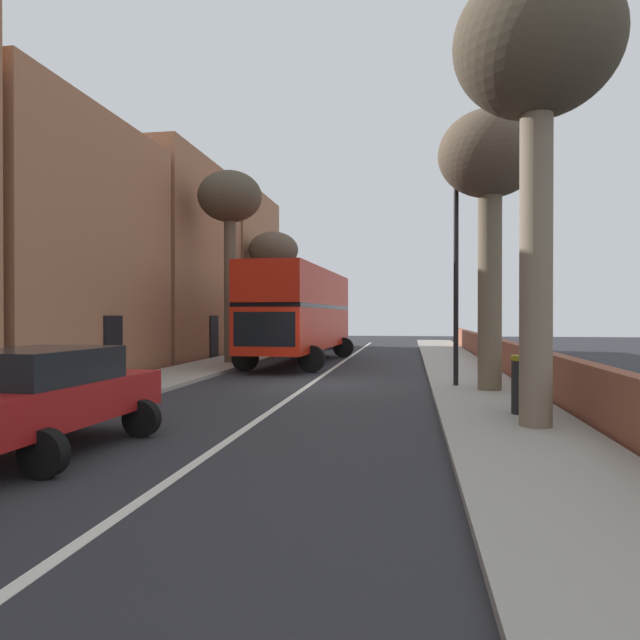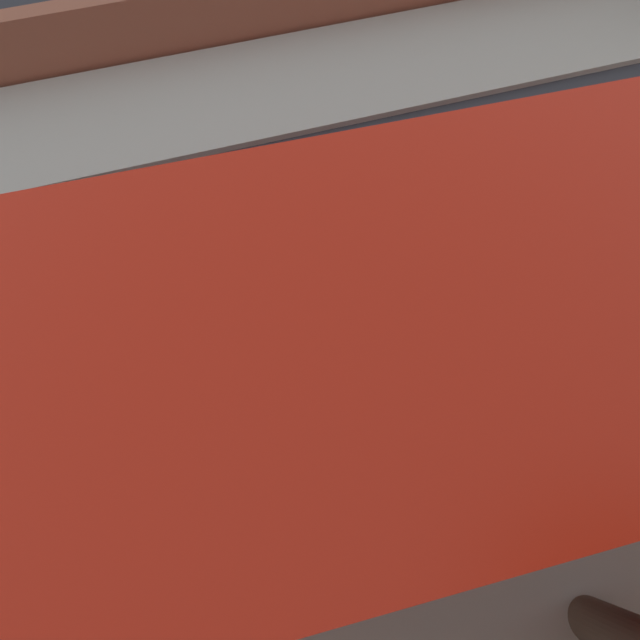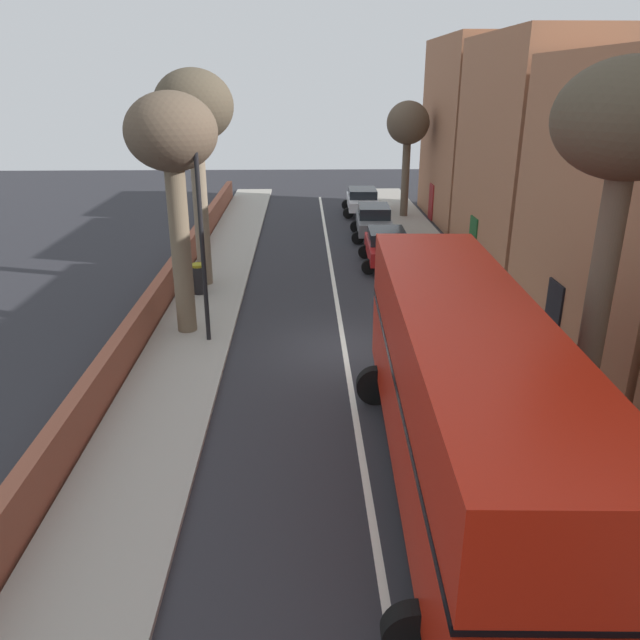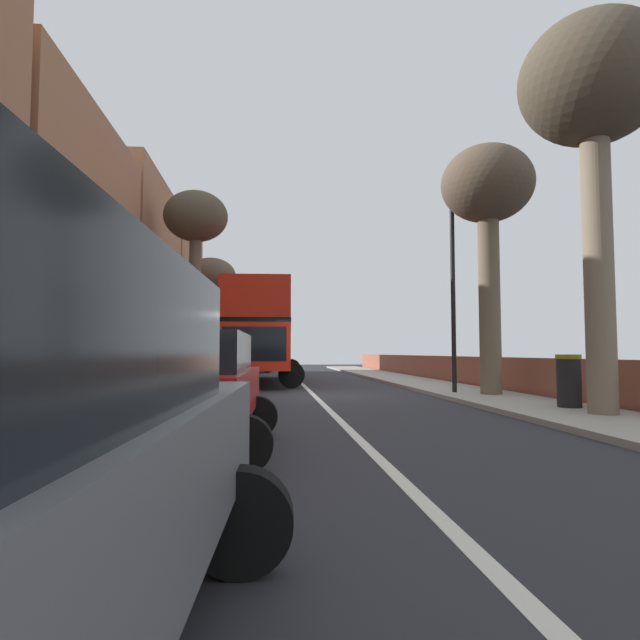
{
  "view_description": "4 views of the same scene",
  "coord_description": "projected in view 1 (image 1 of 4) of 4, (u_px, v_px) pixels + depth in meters",
  "views": [
    {
      "loc": [
        3.02,
        -17.18,
        2.1
      ],
      "look_at": [
        -0.23,
        3.33,
        1.94
      ],
      "focal_mm": 32.1,
      "sensor_mm": 36.0,
      "label": 1
    },
    {
      "loc": [
        -2.38,
        8.95,
        6.1
      ],
      "look_at": [
        -0.4,
        8.39,
        0.95
      ],
      "focal_mm": 24.13,
      "sensor_mm": 36.0,
      "label": 2
    },
    {
      "loc": [
        1.27,
        17.63,
        7.8
      ],
      "look_at": [
        0.84,
        2.57,
        1.95
      ],
      "focal_mm": 34.57,
      "sensor_mm": 36.0,
      "label": 3
    },
    {
      "loc": [
        -1.38,
        -16.53,
        1.34
      ],
      "look_at": [
        0.58,
        4.27,
        2.62
      ],
      "focal_mm": 29.76,
      "sensor_mm": 36.0,
      "label": 4
    }
  ],
  "objects": [
    {
      "name": "sidewalk_right",
      "position": [
        475.0,
        385.0,
        16.69
      ],
      "size": [
        2.6,
        60.0,
        0.12
      ],
      "primitive_type": "cube",
      "color": "#9E998E",
      "rests_on": "ground"
    },
    {
      "name": "street_tree_left_0",
      "position": [
        230.0,
        205.0,
        24.32
      ],
      "size": [
        2.72,
        2.72,
        8.14
      ],
      "color": "brown",
      "rests_on": "sidewalk_left"
    },
    {
      "name": "sidewalk_left",
      "position": [
        159.0,
        379.0,
        18.22
      ],
      "size": [
        2.6,
        60.0,
        0.12
      ],
      "primitive_type": "cube",
      "color": "#9E998E",
      "rests_on": "ground"
    },
    {
      "name": "street_tree_right_1",
      "position": [
        537.0,
        60.0,
        10.19
      ],
      "size": [
        2.95,
        2.95,
        8.17
      ],
      "color": "#7A6B56",
      "rests_on": "sidewalk_right"
    },
    {
      "name": "parked_car_red_left_3",
      "position": [
        45.0,
        393.0,
        8.72
      ],
      "size": [
        2.51,
        4.17,
        1.6
      ],
      "color": "#AD1919",
      "rests_on": "ground"
    },
    {
      "name": "street_tree_right_3",
      "position": [
        490.0,
        168.0,
        15.23
      ],
      "size": [
        2.75,
        2.75,
        7.46
      ],
      "color": "brown",
      "rests_on": "sidewalk_right"
    },
    {
      "name": "lamppost_right",
      "position": [
        456.0,
        255.0,
        16.2
      ],
      "size": [
        0.32,
        0.32,
        6.31
      ],
      "color": "black",
      "rests_on": "sidewalk_right"
    },
    {
      "name": "litter_bin_right",
      "position": [
        525.0,
        384.0,
        11.51
      ],
      "size": [
        0.55,
        0.55,
        1.18
      ],
      "color": "black",
      "rests_on": "sidewalk_right"
    },
    {
      "name": "terraced_houses_left",
      "position": [
        55.0,
        232.0,
        18.72
      ],
      "size": [
        4.07,
        47.62,
        10.15
      ],
      "color": "#9E6647",
      "rests_on": "ground"
    },
    {
      "name": "boundary_wall_right",
      "position": [
        531.0,
        368.0,
        16.44
      ],
      "size": [
        0.36,
        54.0,
        1.18
      ],
      "primitive_type": "cube",
      "color": "brown",
      "rests_on": "ground"
    },
    {
      "name": "parked_car_black_left_0",
      "position": [
        325.0,
        333.0,
        37.55
      ],
      "size": [
        2.6,
        4.54,
        1.74
      ],
      "color": "black",
      "rests_on": "ground"
    },
    {
      "name": "road_centre_line",
      "position": [
        310.0,
        384.0,
        17.46
      ],
      "size": [
        0.16,
        54.0,
        0.01
      ],
      "primitive_type": "cube",
      "color": "silver",
      "rests_on": "ground"
    },
    {
      "name": "street_tree_left_2",
      "position": [
        273.0,
        253.0,
        33.47
      ],
      "size": [
        2.91,
        2.91,
        6.89
      ],
      "color": "#7A6B56",
      "rests_on": "sidewalk_left"
    },
    {
      "name": "double_decker_bus",
      "position": [
        301.0,
        310.0,
        24.99
      ],
      "size": [
        3.86,
        11.32,
        4.06
      ],
      "color": "red",
      "rests_on": "ground"
    },
    {
      "name": "ground_plane",
      "position": [
        310.0,
        384.0,
        17.46
      ],
      "size": [
        84.0,
        84.0,
        0.0
      ],
      "primitive_type": "plane",
      "color": "#28282D"
    }
  ]
}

